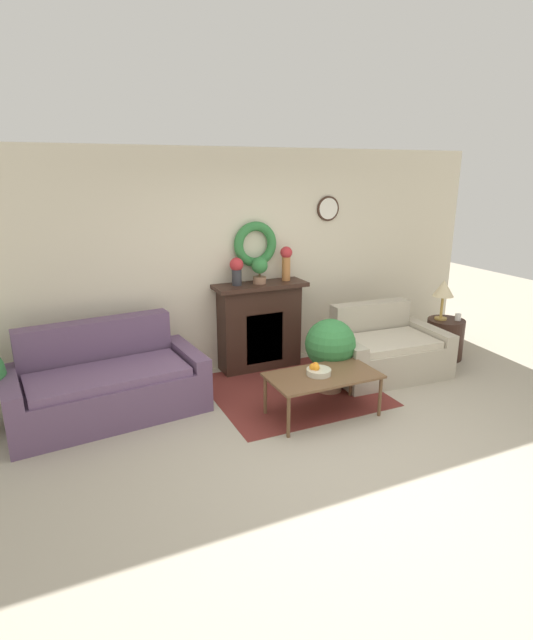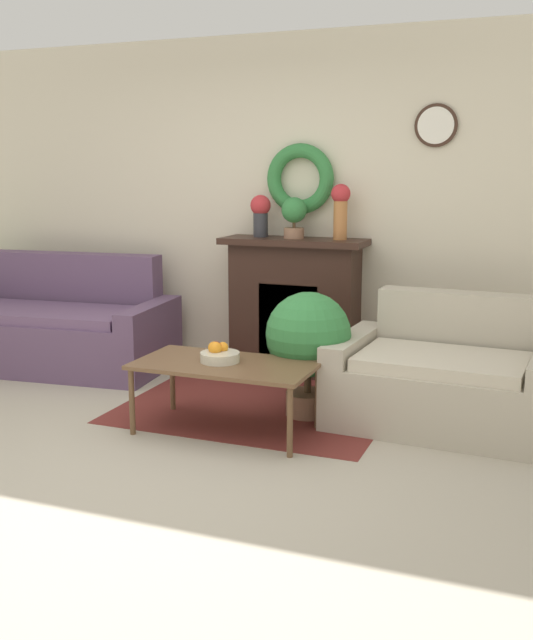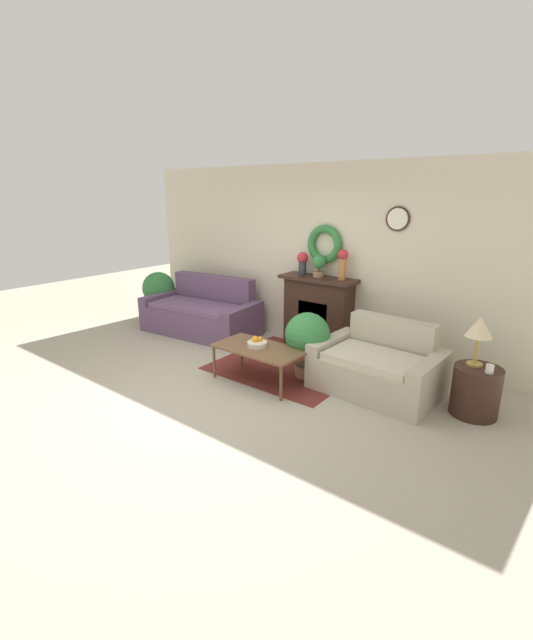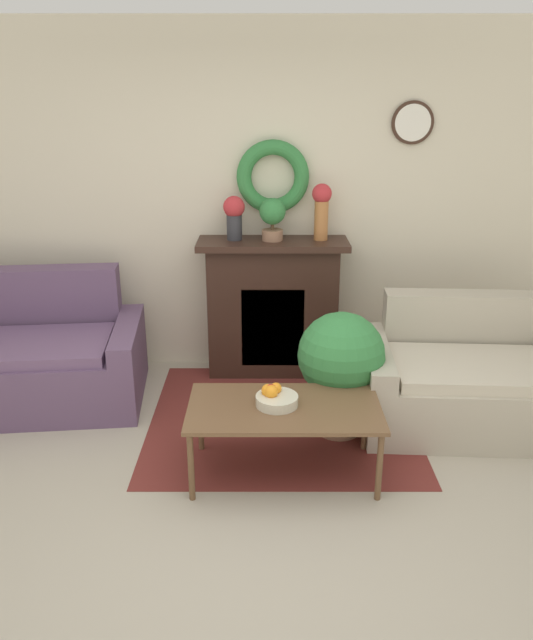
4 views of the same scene
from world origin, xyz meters
name	(u,v)px [view 4 (image 4 of 4)]	position (x,y,z in m)	size (l,w,h in m)	color
ground_plane	(248,554)	(0.00, 0.00, 0.00)	(16.00, 16.00, 0.00)	#ADA38E
floor_rug	(282,419)	(0.20, 1.37, 0.00)	(1.83, 1.71, 0.01)	maroon
wall_back	(256,203)	(0.01, 2.40, 1.36)	(6.80, 0.18, 2.70)	beige
fireplace	(273,307)	(0.14, 2.19, 0.56)	(1.16, 0.41, 1.11)	#331E16
couch_left	(9,360)	(-1.81, 1.69, 0.32)	(2.02, 1.15, 0.92)	#604766
loveseat_right	(465,381)	(1.47, 1.39, 0.29)	(1.46, 1.03, 0.82)	#B2A893
coffee_table	(285,412)	(0.20, 0.72, 0.41)	(1.13, 0.61, 0.45)	brown
fruit_bowl	(276,397)	(0.14, 0.74, 0.50)	(0.25, 0.25, 0.12)	beige
vase_on_mantel_left	(235,215)	(-0.15, 2.20, 1.30)	(0.17, 0.17, 0.34)	#2D2D33
vase_on_mantel_right	(322,207)	(0.51, 2.20, 1.36)	(0.15, 0.15, 0.43)	#AD6B38
potted_plant_on_mantel	(273,216)	(0.14, 2.18, 1.29)	(0.20, 0.20, 0.32)	#8E664C
potted_plant_floor_by_loveseat	(342,360)	(0.58, 1.21, 0.53)	(0.57, 0.57, 0.85)	#8E664C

